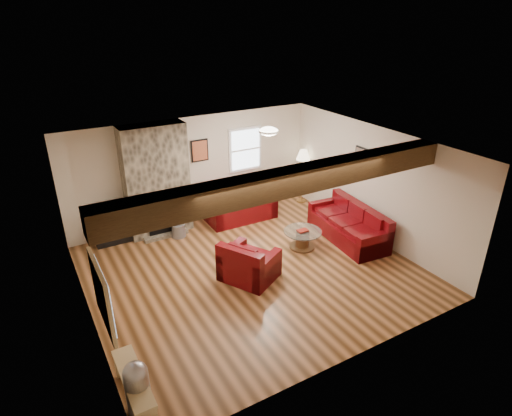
{
  "coord_description": "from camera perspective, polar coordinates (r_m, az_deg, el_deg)",
  "views": [
    {
      "loc": [
        -3.48,
        -6.2,
        4.64
      ],
      "look_at": [
        0.32,
        0.4,
        1.12
      ],
      "focal_mm": 30.0,
      "sensor_mm": 36.0,
      "label": 1
    }
  ],
  "objects": [
    {
      "name": "television",
      "position": [
        9.69,
        -18.39,
        -0.53
      ],
      "size": [
        0.76,
        0.1,
        0.44
      ],
      "primitive_type": "imported",
      "color": "black",
      "rests_on": "tv_cabinet"
    },
    {
      "name": "coal_bucket",
      "position": [
        9.79,
        -10.33,
        -2.89
      ],
      "size": [
        0.34,
        0.34,
        0.32
      ],
      "primitive_type": null,
      "color": "gray",
      "rests_on": "floor"
    },
    {
      "name": "room",
      "position": [
        7.88,
        -0.58,
        -0.7
      ],
      "size": [
        8.0,
        8.0,
        8.0
      ],
      "color": "#502F15",
      "rests_on": "ground"
    },
    {
      "name": "artwork_right",
      "position": [
        9.59,
        14.18,
        6.51
      ],
      "size": [
        0.06,
        0.55,
        0.42
      ],
      "primitive_type": null,
      "color": "black",
      "rests_on": "room"
    },
    {
      "name": "back_window",
      "position": [
        10.59,
        -1.43,
        7.84
      ],
      "size": [
        0.9,
        0.08,
        1.1
      ],
      "primitive_type": null,
      "color": "white",
      "rests_on": "room"
    },
    {
      "name": "pedal_bin",
      "position": [
        5.94,
        -15.54,
        -22.06
      ],
      "size": [
        0.39,
        0.39,
        0.78
      ],
      "primitive_type": null,
      "rotation": [
        0.0,
        0.0,
        -0.32
      ],
      "color": "#9C9CA1",
      "rests_on": "floor"
    },
    {
      "name": "ceiling_dome",
      "position": [
        8.63,
        1.69,
        10.01
      ],
      "size": [
        0.4,
        0.4,
        0.18
      ],
      "primitive_type": null,
      "color": "white",
      "rests_on": "room"
    },
    {
      "name": "chimney_breast",
      "position": [
        9.66,
        -13.12,
        3.4
      ],
      "size": [
        1.4,
        0.67,
        2.5
      ],
      "color": "#332F27",
      "rests_on": "floor"
    },
    {
      "name": "loveseat",
      "position": [
        10.39,
        -2.28,
        0.93
      ],
      "size": [
        1.67,
        0.98,
        0.88
      ],
      "primitive_type": null,
      "rotation": [
        0.0,
        0.0,
        -0.02
      ],
      "color": "#450408",
      "rests_on": "floor"
    },
    {
      "name": "armchair_red",
      "position": [
        8.09,
        -0.9,
        -6.93
      ],
      "size": [
        1.19,
        1.24,
        0.77
      ],
      "primitive_type": null,
      "rotation": [
        0.0,
        0.0,
        2.07
      ],
      "color": "#450408",
      "rests_on": "floor"
    },
    {
      "name": "coffee_table",
      "position": [
        9.22,
        6.19,
        -4.16
      ],
      "size": [
        0.81,
        0.81,
        0.42
      ],
      "color": "#4B3118",
      "rests_on": "floor"
    },
    {
      "name": "floor_lamp",
      "position": [
        11.09,
        6.31,
        6.67
      ],
      "size": [
        0.37,
        0.37,
        1.42
      ],
      "color": "tan",
      "rests_on": "floor"
    },
    {
      "name": "sofa_three",
      "position": [
        9.64,
        12.16,
        -1.96
      ],
      "size": [
        1.03,
        2.08,
        0.78
      ],
      "primitive_type": null,
      "rotation": [
        0.0,
        0.0,
        -1.67
      ],
      "color": "#450408",
      "rests_on": "floor"
    },
    {
      "name": "hatch_window",
      "position": [
        5.7,
        -19.79,
        -10.91
      ],
      "size": [
        0.08,
        1.0,
        0.9
      ],
      "primitive_type": null,
      "color": "tan",
      "rests_on": "room"
    },
    {
      "name": "pine_bench",
      "position": [
        6.17,
        -15.85,
        -22.23
      ],
      "size": [
        0.27,
        1.17,
        0.44
      ],
      "primitive_type": null,
      "color": "tan",
      "rests_on": "floor"
    },
    {
      "name": "oak_beam",
      "position": [
        6.48,
        4.82,
        3.64
      ],
      "size": [
        6.0,
        0.36,
        0.38
      ],
      "primitive_type": "cube",
      "color": "black",
      "rests_on": "room"
    },
    {
      "name": "artwork_back",
      "position": [
        10.06,
        -7.51,
        7.6
      ],
      "size": [
        0.42,
        0.06,
        0.52
      ],
      "primitive_type": null,
      "color": "black",
      "rests_on": "room"
    },
    {
      "name": "tv_cabinet",
      "position": [
        9.89,
        -18.04,
        -2.94
      ],
      "size": [
        0.96,
        0.38,
        0.48
      ],
      "primitive_type": "cube",
      "color": "black",
      "rests_on": "floor"
    }
  ]
}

